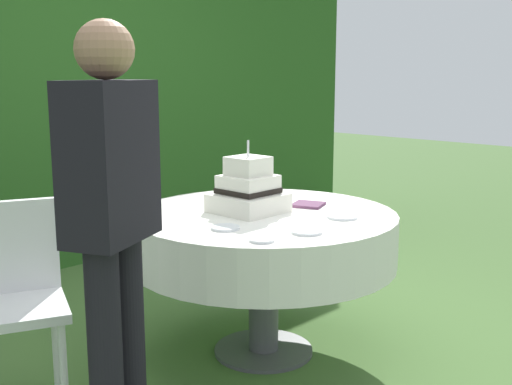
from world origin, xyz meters
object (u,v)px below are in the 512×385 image
serving_plate_far (225,228)px  serving_plate_right (262,240)px  serving_plate_near (342,217)px  cake_table (264,238)px  serving_plate_left (307,232)px  standing_person (112,218)px  napkin_stack (308,205)px  wedding_cake (248,191)px  garden_chair (13,287)px

serving_plate_far → serving_plate_right: same height
serving_plate_near → serving_plate_far: size_ratio=1.13×
cake_table → serving_plate_left: bearing=-112.1°
serving_plate_right → standing_person: 0.68m
serving_plate_far → napkin_stack: (0.64, 0.05, 0.00)m
serving_plate_far → wedding_cake: bearing=28.4°
serving_plate_right → standing_person: (-0.65, 0.11, 0.18)m
garden_chair → serving_plate_near: bearing=-29.5°
serving_plate_left → garden_chair: 1.26m
standing_person → serving_plate_left: bearing=-9.8°
serving_plate_near → standing_person: standing_person is taller
standing_person → napkin_stack: bearing=8.7°
wedding_cake → serving_plate_right: wedding_cake is taller
serving_plate_near → wedding_cake: bearing=117.4°
serving_plate_far → napkin_stack: 0.64m
cake_table → serving_plate_right: serving_plate_right is taller
serving_plate_near → serving_plate_left: bearing=-169.7°
serving_plate_left → garden_chair: size_ratio=0.15×
garden_chair → napkin_stack: bearing=-17.6°
serving_plate_right → napkin_stack: napkin_stack is taller
serving_plate_near → cake_table: bearing=116.5°
cake_table → wedding_cake: bearing=121.4°
cake_table → garden_chair: (-1.12, 0.38, -0.07)m
serving_plate_right → standing_person: bearing=170.7°
serving_plate_left → standing_person: size_ratio=0.08×
cake_table → napkin_stack: size_ratio=8.75×
serving_plate_near → serving_plate_right: 0.58m
cake_table → serving_plate_near: size_ratio=8.97×
cake_table → serving_plate_far: size_ratio=10.18×
wedding_cake → standing_person: 1.06m
wedding_cake → serving_plate_far: 0.38m
cake_table → wedding_cake: (-0.04, 0.07, 0.24)m
wedding_cake → serving_plate_right: size_ratio=3.39×
garden_chair → standing_person: 0.76m
serving_plate_near → serving_plate_far: bearing=155.7°
standing_person → wedding_cake: bearing=18.1°
wedding_cake → napkin_stack: 0.36m
serving_plate_near → napkin_stack: bearing=71.1°
serving_plate_right → napkin_stack: bearing=24.4°
serving_plate_left → standing_person: (-0.88, 0.15, 0.18)m
serving_plate_near → standing_person: bearing=175.8°
standing_person → serving_plate_far: bearing=12.7°
cake_table → serving_plate_far: bearing=-163.7°
serving_plate_near → napkin_stack: size_ratio=0.98×
cake_table → wedding_cake: 0.25m
cake_table → serving_plate_right: (-0.40, -0.37, 0.14)m
garden_chair → standing_person: bearing=-83.4°
serving_plate_near → serving_plate_right: bearing=-178.4°
wedding_cake → serving_plate_left: 0.51m
cake_table → serving_plate_right: size_ratio=12.46×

